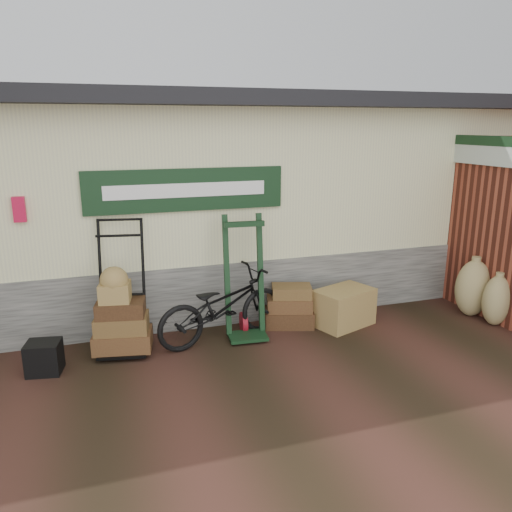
{
  "coord_description": "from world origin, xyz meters",
  "views": [
    {
      "loc": [
        -1.45,
        -5.45,
        2.77
      ],
      "look_at": [
        0.63,
        0.9,
        1.0
      ],
      "focal_mm": 35.0,
      "sensor_mm": 36.0,
      "label": 1
    }
  ],
  "objects_px": {
    "suitcase_stack": "(289,305)",
    "black_trunk": "(44,357)",
    "green_barrow": "(245,278)",
    "wicker_hamper": "(344,307)",
    "bicycle": "(222,302)",
    "porter_trolley": "(121,285)"
  },
  "relations": [
    {
      "from": "porter_trolley",
      "to": "black_trunk",
      "type": "distance_m",
      "value": 1.2
    },
    {
      "from": "suitcase_stack",
      "to": "bicycle",
      "type": "relative_size",
      "value": 0.37
    },
    {
      "from": "green_barrow",
      "to": "black_trunk",
      "type": "bearing_deg",
      "value": -168.49
    },
    {
      "from": "green_barrow",
      "to": "suitcase_stack",
      "type": "distance_m",
      "value": 0.88
    },
    {
      "from": "porter_trolley",
      "to": "suitcase_stack",
      "type": "distance_m",
      "value": 2.33
    },
    {
      "from": "green_barrow",
      "to": "black_trunk",
      "type": "height_order",
      "value": "green_barrow"
    },
    {
      "from": "green_barrow",
      "to": "black_trunk",
      "type": "relative_size",
      "value": 4.39
    },
    {
      "from": "bicycle",
      "to": "black_trunk",
      "type": "bearing_deg",
      "value": 81.41
    },
    {
      "from": "black_trunk",
      "to": "suitcase_stack",
      "type": "bearing_deg",
      "value": 7.58
    },
    {
      "from": "wicker_hamper",
      "to": "bicycle",
      "type": "relative_size",
      "value": 0.44
    },
    {
      "from": "black_trunk",
      "to": "bicycle",
      "type": "height_order",
      "value": "bicycle"
    },
    {
      "from": "porter_trolley",
      "to": "bicycle",
      "type": "relative_size",
      "value": 0.92
    },
    {
      "from": "wicker_hamper",
      "to": "porter_trolley",
      "type": "bearing_deg",
      "value": 176.6
    },
    {
      "from": "porter_trolley",
      "to": "black_trunk",
      "type": "height_order",
      "value": "porter_trolley"
    },
    {
      "from": "green_barrow",
      "to": "wicker_hamper",
      "type": "xyz_separation_m",
      "value": [
        1.44,
        -0.08,
        -0.56
      ]
    },
    {
      "from": "wicker_hamper",
      "to": "black_trunk",
      "type": "xyz_separation_m",
      "value": [
        -3.93,
        -0.21,
        -0.08
      ]
    },
    {
      "from": "porter_trolley",
      "to": "green_barrow",
      "type": "height_order",
      "value": "porter_trolley"
    },
    {
      "from": "green_barrow",
      "to": "bicycle",
      "type": "relative_size",
      "value": 0.89
    },
    {
      "from": "green_barrow",
      "to": "suitcase_stack",
      "type": "xyz_separation_m",
      "value": [
        0.7,
        0.14,
        -0.52
      ]
    },
    {
      "from": "black_trunk",
      "to": "green_barrow",
      "type": "bearing_deg",
      "value": 6.58
    },
    {
      "from": "suitcase_stack",
      "to": "black_trunk",
      "type": "height_order",
      "value": "suitcase_stack"
    },
    {
      "from": "suitcase_stack",
      "to": "black_trunk",
      "type": "bearing_deg",
      "value": -172.42
    }
  ]
}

